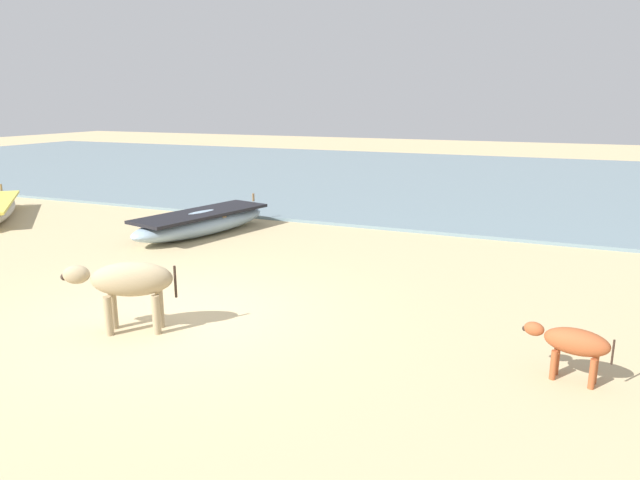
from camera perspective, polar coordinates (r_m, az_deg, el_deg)
name	(u,v)px	position (r m, az deg, el deg)	size (l,w,h in m)	color
ground	(178,316)	(8.71, -13.91, -7.33)	(80.00, 80.00, 0.00)	tan
sea_water	(432,177)	(23.84, 10.99, 6.12)	(60.00, 20.00, 0.08)	slate
fishing_boat_3	(202,222)	(13.73, -11.62, 1.75)	(1.97, 4.00, 0.75)	#8CA5B7
cow_adult_dun	(128,282)	(8.12, -18.47, -3.95)	(1.42, 0.94, 0.98)	tan
calf_near_rust	(573,343)	(7.04, 23.76, -9.33)	(0.96, 0.39, 0.62)	#9E4C28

